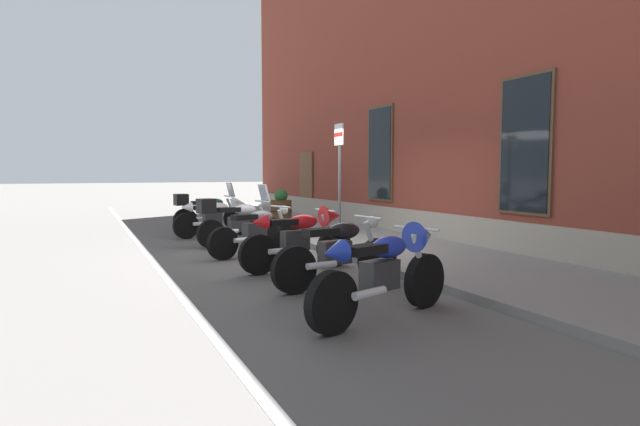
{
  "coord_description": "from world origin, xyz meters",
  "views": [
    {
      "loc": [
        9.48,
        -4.34,
        1.62
      ],
      "look_at": [
        -1.08,
        0.52,
        0.69
      ],
      "focal_mm": 29.17,
      "sensor_mm": 36.0,
      "label": 1
    }
  ],
  "objects_px": {
    "motorcycle_grey_naked": "(258,231)",
    "motorcycle_blue_sport": "(388,268)",
    "motorcycle_white_sport": "(218,215)",
    "motorcycle_black_naked": "(339,253)",
    "motorcycle_silver_touring": "(236,221)",
    "barrel_planter": "(281,208)",
    "parking_sign": "(339,166)",
    "motorcycle_red_sport": "(302,236)",
    "motorcycle_green_touring": "(207,211)"
  },
  "relations": [
    {
      "from": "motorcycle_silver_touring",
      "to": "motorcycle_green_touring",
      "type": "bearing_deg",
      "value": 178.98
    },
    {
      "from": "parking_sign",
      "to": "barrel_planter",
      "type": "relative_size",
      "value": 2.57
    },
    {
      "from": "motorcycle_white_sport",
      "to": "barrel_planter",
      "type": "height_order",
      "value": "barrel_planter"
    },
    {
      "from": "motorcycle_white_sport",
      "to": "motorcycle_grey_naked",
      "type": "height_order",
      "value": "motorcycle_white_sport"
    },
    {
      "from": "motorcycle_silver_touring",
      "to": "barrel_planter",
      "type": "distance_m",
      "value": 4.48
    },
    {
      "from": "motorcycle_silver_touring",
      "to": "parking_sign",
      "type": "height_order",
      "value": "parking_sign"
    },
    {
      "from": "motorcycle_green_touring",
      "to": "motorcycle_red_sport",
      "type": "relative_size",
      "value": 1.0
    },
    {
      "from": "motorcycle_silver_touring",
      "to": "barrel_planter",
      "type": "relative_size",
      "value": 2.02
    },
    {
      "from": "motorcycle_white_sport",
      "to": "motorcycle_black_naked",
      "type": "distance_m",
      "value": 6.34
    },
    {
      "from": "motorcycle_white_sport",
      "to": "motorcycle_silver_touring",
      "type": "xyz_separation_m",
      "value": [
        1.83,
        -0.04,
        0.02
      ]
    },
    {
      "from": "motorcycle_red_sport",
      "to": "parking_sign",
      "type": "distance_m",
      "value": 2.74
    },
    {
      "from": "motorcycle_grey_naked",
      "to": "motorcycle_blue_sport",
      "type": "bearing_deg",
      "value": -0.35
    },
    {
      "from": "motorcycle_grey_naked",
      "to": "parking_sign",
      "type": "relative_size",
      "value": 0.82
    },
    {
      "from": "motorcycle_grey_naked",
      "to": "motorcycle_red_sport",
      "type": "height_order",
      "value": "motorcycle_red_sport"
    },
    {
      "from": "parking_sign",
      "to": "motorcycle_silver_touring",
      "type": "bearing_deg",
      "value": -123.36
    },
    {
      "from": "barrel_planter",
      "to": "motorcycle_white_sport",
      "type": "bearing_deg",
      "value": -51.21
    },
    {
      "from": "motorcycle_red_sport",
      "to": "motorcycle_black_naked",
      "type": "height_order",
      "value": "motorcycle_red_sport"
    },
    {
      "from": "motorcycle_green_touring",
      "to": "parking_sign",
      "type": "xyz_separation_m",
      "value": [
        4.38,
        1.82,
        1.19
      ]
    },
    {
      "from": "motorcycle_white_sport",
      "to": "motorcycle_grey_naked",
      "type": "distance_m",
      "value": 3.2
    },
    {
      "from": "motorcycle_black_naked",
      "to": "motorcycle_white_sport",
      "type": "bearing_deg",
      "value": -178.35
    },
    {
      "from": "motorcycle_red_sport",
      "to": "barrel_planter",
      "type": "height_order",
      "value": "barrel_planter"
    },
    {
      "from": "motorcycle_white_sport",
      "to": "motorcycle_blue_sport",
      "type": "height_order",
      "value": "motorcycle_blue_sport"
    },
    {
      "from": "motorcycle_blue_sport",
      "to": "barrel_planter",
      "type": "xyz_separation_m",
      "value": [
        -9.85,
        2.42,
        -0.04
      ]
    },
    {
      "from": "motorcycle_green_touring",
      "to": "motorcycle_silver_touring",
      "type": "bearing_deg",
      "value": -1.02
    },
    {
      "from": "motorcycle_grey_naked",
      "to": "motorcycle_blue_sport",
      "type": "xyz_separation_m",
      "value": [
        4.72,
        -0.03,
        0.09
      ]
    },
    {
      "from": "motorcycle_white_sport",
      "to": "motorcycle_blue_sport",
      "type": "xyz_separation_m",
      "value": [
        7.93,
        -0.02,
        0.03
      ]
    },
    {
      "from": "motorcycle_blue_sport",
      "to": "parking_sign",
      "type": "bearing_deg",
      "value": 159.11
    },
    {
      "from": "motorcycle_black_naked",
      "to": "parking_sign",
      "type": "relative_size",
      "value": 0.82
    },
    {
      "from": "motorcycle_red_sport",
      "to": "motorcycle_blue_sport",
      "type": "height_order",
      "value": "motorcycle_red_sport"
    },
    {
      "from": "motorcycle_green_touring",
      "to": "barrel_planter",
      "type": "height_order",
      "value": "motorcycle_green_touring"
    },
    {
      "from": "motorcycle_black_naked",
      "to": "motorcycle_blue_sport",
      "type": "relative_size",
      "value": 0.97
    },
    {
      "from": "motorcycle_silver_touring",
      "to": "motorcycle_blue_sport",
      "type": "height_order",
      "value": "motorcycle_silver_touring"
    },
    {
      "from": "motorcycle_blue_sport",
      "to": "motorcycle_white_sport",
      "type": "bearing_deg",
      "value": 179.86
    },
    {
      "from": "motorcycle_red_sport",
      "to": "parking_sign",
      "type": "relative_size",
      "value": 0.82
    },
    {
      "from": "motorcycle_grey_naked",
      "to": "barrel_planter",
      "type": "relative_size",
      "value": 2.1
    },
    {
      "from": "motorcycle_grey_naked",
      "to": "motorcycle_black_naked",
      "type": "relative_size",
      "value": 1.0
    },
    {
      "from": "motorcycle_silver_touring",
      "to": "motorcycle_black_naked",
      "type": "distance_m",
      "value": 4.51
    },
    {
      "from": "motorcycle_black_naked",
      "to": "motorcycle_silver_touring",
      "type": "bearing_deg",
      "value": -177.23
    },
    {
      "from": "motorcycle_silver_touring",
      "to": "motorcycle_grey_naked",
      "type": "relative_size",
      "value": 0.96
    },
    {
      "from": "motorcycle_green_touring",
      "to": "barrel_planter",
      "type": "relative_size",
      "value": 2.09
    },
    {
      "from": "motorcycle_blue_sport",
      "to": "motorcycle_red_sport",
      "type": "bearing_deg",
      "value": 175.61
    },
    {
      "from": "motorcycle_green_touring",
      "to": "motorcycle_red_sport",
      "type": "distance_m",
      "value": 6.25
    },
    {
      "from": "motorcycle_white_sport",
      "to": "barrel_planter",
      "type": "bearing_deg",
      "value": 128.79
    },
    {
      "from": "motorcycle_green_touring",
      "to": "motorcycle_silver_touring",
      "type": "height_order",
      "value": "motorcycle_silver_touring"
    },
    {
      "from": "motorcycle_green_touring",
      "to": "motorcycle_blue_sport",
      "type": "distance_m",
      "value": 9.25
    },
    {
      "from": "parking_sign",
      "to": "motorcycle_blue_sport",
      "type": "bearing_deg",
      "value": -20.89
    },
    {
      "from": "motorcycle_green_touring",
      "to": "barrel_planter",
      "type": "xyz_separation_m",
      "value": [
        -0.61,
        2.38,
        -0.02
      ]
    },
    {
      "from": "motorcycle_silver_touring",
      "to": "barrel_planter",
      "type": "xyz_separation_m",
      "value": [
        -3.75,
        2.44,
        -0.03
      ]
    },
    {
      "from": "motorcycle_white_sport",
      "to": "motorcycle_blue_sport",
      "type": "relative_size",
      "value": 0.97
    },
    {
      "from": "motorcycle_white_sport",
      "to": "parking_sign",
      "type": "bearing_deg",
      "value": 30.99
    }
  ]
}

